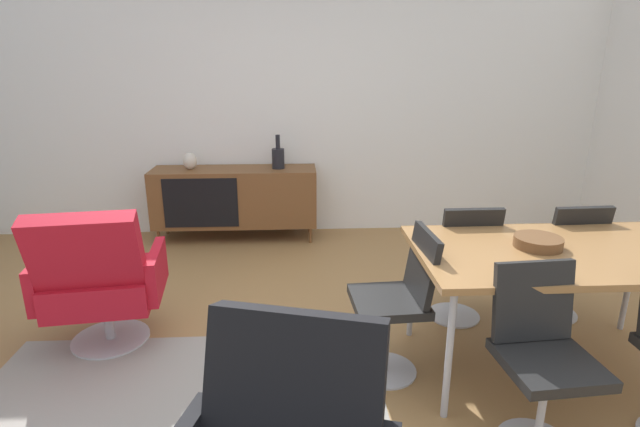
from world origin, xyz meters
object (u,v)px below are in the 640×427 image
vase_sculptural_dark (190,161)px  dining_chair_front_left (542,352)px  lounge_chair_red (99,278)px  vase_cobalt (278,157)px  sideboard (235,197)px  dining_chair_back_right (564,256)px  dining_chair_near_window (399,298)px  dining_table (561,257)px  dining_chair_back_left (462,258)px  wooden_bowl_on_table (538,242)px

vase_sculptural_dark → dining_chair_front_left: (2.12, -2.87, -0.33)m
vase_sculptural_dark → lounge_chair_red: (-0.19, -1.95, -0.33)m
dining_chair_front_left → vase_sculptural_dark: bearing=126.4°
vase_sculptural_dark → vase_cobalt: bearing=0.0°
sideboard → dining_chair_front_left: size_ratio=1.87×
vase_cobalt → dining_chair_back_right: vase_cobalt is taller
sideboard → dining_chair_near_window: bearing=-63.1°
dining_chair_near_window → dining_chair_back_right: 1.36m
dining_table → dining_chair_back_left: bearing=122.0°
dining_chair_front_left → vase_cobalt: bearing=113.8°
vase_sculptural_dark → dining_chair_front_left: size_ratio=0.19×
lounge_chair_red → wooden_bowl_on_table: bearing=-7.2°
dining_table → lounge_chair_red: lounge_chair_red is taller
dining_chair_near_window → dining_chair_front_left: 0.78m
dining_chair_near_window → dining_chair_front_left: bearing=-46.5°
vase_cobalt → dining_chair_back_left: vase_cobalt is taller
sideboard → dining_chair_front_left: 3.34m
dining_table → wooden_bowl_on_table: size_ratio=6.15×
sideboard → dining_table: 3.10m
wooden_bowl_on_table → dining_chair_back_right: dining_chair_back_right is taller
sideboard → dining_table: (2.06, -2.31, 0.26)m
sideboard → dining_table: bearing=-48.3°
dining_chair_back_left → dining_chair_front_left: bearing=-90.3°
dining_chair_front_left → dining_chair_back_left: bearing=89.7°
vase_sculptural_dark → lounge_chair_red: lounge_chair_red is taller
vase_sculptural_dark → dining_chair_near_window: vase_sculptural_dark is taller
vase_cobalt → dining_table: 2.82m
vase_sculptural_dark → dining_chair_back_right: size_ratio=0.19×
vase_sculptural_dark → dining_chair_front_left: vase_sculptural_dark is taller
dining_chair_front_left → lounge_chair_red: (-2.30, 0.92, -0.00)m
sideboard → lounge_chair_red: bearing=-107.1°
dining_chair_back_left → dining_table: bearing=-58.0°
vase_cobalt → lounge_chair_red: 2.24m
vase_cobalt → lounge_chair_red: (-1.04, -1.95, -0.36)m
vase_sculptural_dark → dining_chair_near_window: 2.82m
sideboard → dining_chair_back_right: dining_chair_back_right is taller
wooden_bowl_on_table → lounge_chair_red: 2.57m
dining_chair_front_left → sideboard: bearing=120.7°
dining_chair_front_left → lounge_chair_red: lounge_chair_red is taller
dining_chair_back_right → dining_chair_back_left: bearing=-180.0°
dining_chair_back_right → lounge_chair_red: lounge_chair_red is taller
sideboard → vase_cobalt: vase_cobalt is taller
wooden_bowl_on_table → dining_chair_front_left: (-0.23, -0.60, -0.30)m
dining_chair_front_left → wooden_bowl_on_table: bearing=68.6°
dining_table → wooden_bowl_on_table: 0.15m
dining_table → dining_chair_back_left: 0.70m
sideboard → lounge_chair_red: 2.04m
dining_chair_back_right → dining_chair_front_left: (-0.71, -1.12, 0.00)m
vase_sculptural_dark → wooden_bowl_on_table: 3.27m
vase_sculptural_dark → dining_chair_back_right: 3.34m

